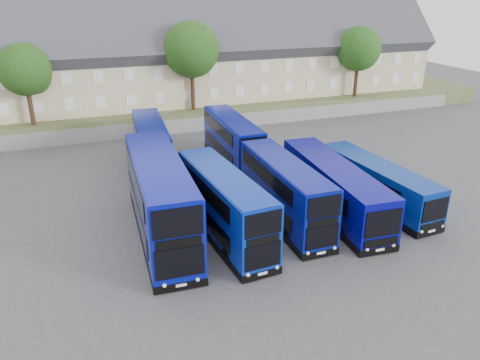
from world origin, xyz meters
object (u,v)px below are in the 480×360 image
object	(u,v)px
tree_mid	(192,52)
tree_far	(368,40)
dd_front_left	(160,200)
tree_west	(26,71)
coach_east_a	(333,189)
dd_front_mid	(224,207)
tree_east	(359,50)

from	to	relation	value
tree_mid	tree_far	distance (m)	26.80
dd_front_left	tree_mid	distance (m)	24.90
tree_west	tree_far	xyz separation A→B (m)	(42.00, 7.00, 0.68)
tree_far	coach_east_a	bearing A→B (deg)	-127.19
tree_mid	tree_far	world-z (taller)	tree_mid
dd_front_left	tree_west	xyz separation A→B (m)	(-7.66, 22.27, 4.65)
dd_front_mid	tree_east	world-z (taller)	tree_east
tree_east	tree_far	world-z (taller)	tree_far
tree_far	tree_west	bearing A→B (deg)	-170.54
dd_front_left	coach_east_a	world-z (taller)	dd_front_left
tree_west	tree_mid	distance (m)	16.04
tree_west	tree_east	size ratio (longest dim) A/B	0.94
coach_east_a	tree_east	size ratio (longest dim) A/B	1.52
tree_east	coach_east_a	bearing A→B (deg)	-126.08
dd_front_mid	tree_west	bearing A→B (deg)	111.19
tree_mid	tree_east	bearing A→B (deg)	-1.43
tree_west	tree_east	bearing A→B (deg)	0.00
dd_front_mid	tree_mid	world-z (taller)	tree_mid
tree_east	tree_west	bearing A→B (deg)	-180.00
dd_front_mid	tree_far	size ratio (longest dim) A/B	1.21
tree_west	tree_east	xyz separation A→B (m)	(36.00, 0.00, 0.34)
tree_east	tree_far	bearing A→B (deg)	49.40
coach_east_a	tree_west	size ratio (longest dim) A/B	1.63
coach_east_a	tree_east	xyz separation A→B (m)	(16.69, 22.90, 5.74)
dd_front_mid	tree_far	distance (m)	43.85
tree_west	tree_mid	world-z (taller)	tree_mid
tree_far	dd_front_mid	bearing A→B (deg)	-135.04
coach_east_a	tree_far	xyz separation A→B (m)	(22.69, 29.90, 6.08)
tree_mid	tree_east	size ratio (longest dim) A/B	1.12
tree_mid	tree_east	distance (m)	20.02
coach_east_a	tree_far	world-z (taller)	tree_far
dd_front_mid	coach_east_a	distance (m)	8.13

